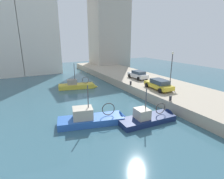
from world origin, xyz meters
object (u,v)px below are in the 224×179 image
fishing_boat_yellow (78,87)px  mooring_bollard_south (170,98)px  fishing_boat_navy (150,120)px  parked_car_white (138,75)px  parked_car_yellow (159,84)px  quay_streetlamp (172,62)px  mooring_bollard_mid (131,83)px  fishing_boat_blue (95,121)px

fishing_boat_yellow → mooring_bollard_south: bearing=-65.7°
fishing_boat_navy → parked_car_white: bearing=59.5°
parked_car_yellow → quay_streetlamp: (3.71, 1.58, 2.54)m
fishing_boat_yellow → quay_streetlamp: (11.94, -8.27, 4.33)m
fishing_boat_navy → mooring_bollard_mid: bearing=68.0°
fishing_boat_navy → fishing_boat_blue: size_ratio=0.90×
quay_streetlamp → mooring_bollard_mid: bearing=157.3°
fishing_boat_navy → parked_car_yellow: (5.65, 5.23, 1.79)m
parked_car_white → parked_car_yellow: bearing=-101.7°
fishing_boat_navy → fishing_boat_blue: (-5.04, 2.28, 0.05)m
fishing_boat_blue → fishing_boat_yellow: bearing=79.1°
fishing_boat_navy → mooring_bollard_mid: (3.71, 9.17, 1.35)m
fishing_boat_yellow → fishing_boat_navy: size_ratio=1.00×
fishing_boat_blue → parked_car_white: bearing=38.7°
fishing_boat_navy → fishing_boat_blue: 5.53m
fishing_boat_yellow → quay_streetlamp: bearing=-34.7°
fishing_boat_blue → parked_car_white: size_ratio=1.87×
mooring_bollard_mid → parked_car_yellow: bearing=-63.8°
fishing_boat_yellow → mooring_bollard_mid: fishing_boat_yellow is taller
fishing_boat_navy → quay_streetlamp: bearing=36.0°
parked_car_yellow → fishing_boat_yellow: bearing=129.9°
fishing_boat_yellow → parked_car_yellow: bearing=-50.1°
fishing_boat_blue → parked_car_yellow: size_ratio=1.61×
parked_car_white → parked_car_yellow: size_ratio=0.86×
parked_car_yellow → quay_streetlamp: bearing=23.1°
fishing_boat_navy → mooring_bollard_mid: size_ratio=11.93×
fishing_boat_yellow → fishing_boat_navy: bearing=-80.3°
parked_car_white → mooring_bollard_south: 11.28m
fishing_boat_navy → mooring_bollard_south: bearing=17.5°
mooring_bollard_mid → fishing_boat_navy: bearing=-112.0°
quay_streetlamp → fishing_boat_navy: bearing=-144.0°
parked_car_white → quay_streetlamp: size_ratio=0.80×
fishing_boat_yellow → parked_car_yellow: 12.96m
parked_car_white → mooring_bollard_mid: parked_car_white is taller
fishing_boat_yellow → fishing_boat_blue: 13.03m
fishing_boat_navy → mooring_bollard_south: size_ratio=11.93×
fishing_boat_blue → parked_car_yellow: fishing_boat_blue is taller
mooring_bollard_mid → quay_streetlamp: size_ratio=0.11×
fishing_boat_yellow → mooring_bollard_mid: (6.29, -5.91, 1.35)m
fishing_boat_navy → mooring_bollard_mid: 9.98m
parked_car_yellow → fishing_boat_navy: bearing=-137.2°
mooring_bollard_mid → quay_streetlamp: bearing=-22.7°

